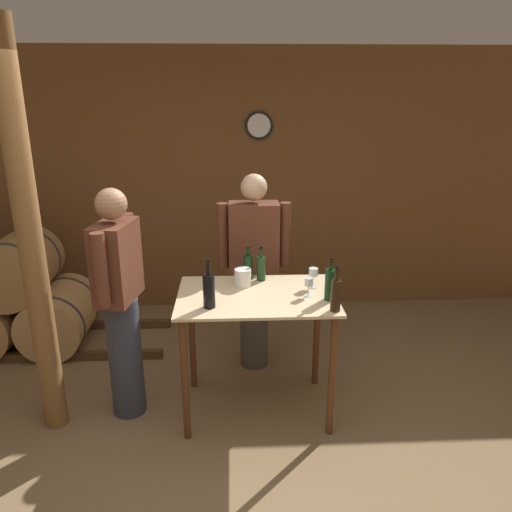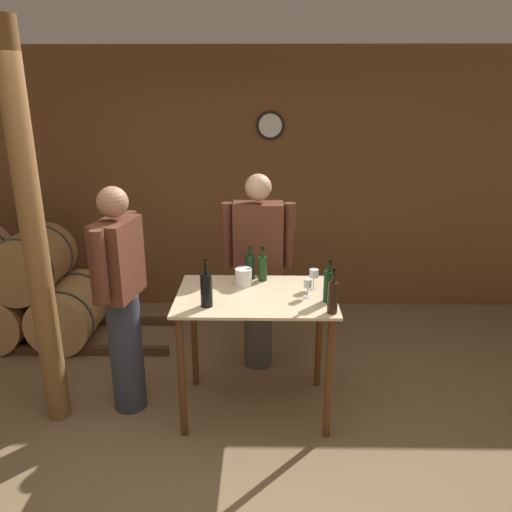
# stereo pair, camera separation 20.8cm
# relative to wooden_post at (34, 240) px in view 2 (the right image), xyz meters

# --- Properties ---
(ground_plane) EXTENTS (14.00, 14.00, 0.00)m
(ground_plane) POSITION_rel_wooden_post_xyz_m (1.26, -0.62, -1.35)
(ground_plane) COLOR brown
(back_wall) EXTENTS (8.40, 0.08, 2.70)m
(back_wall) POSITION_rel_wooden_post_xyz_m (1.26, 2.07, 0.00)
(back_wall) COLOR brown
(back_wall) RESTS_ON ground_plane
(barrel_rack) EXTENTS (3.16, 0.76, 1.08)m
(barrel_rack) POSITION_rel_wooden_post_xyz_m (-0.93, 1.19, -0.88)
(barrel_rack) COLOR #4C331E
(barrel_rack) RESTS_ON ground_plane
(tasting_table) EXTENTS (1.11, 0.75, 0.93)m
(tasting_table) POSITION_rel_wooden_post_xyz_m (1.45, 0.11, -0.60)
(tasting_table) COLOR beige
(tasting_table) RESTS_ON ground_plane
(wooden_post) EXTENTS (0.16, 0.16, 2.70)m
(wooden_post) POSITION_rel_wooden_post_xyz_m (0.00, 0.00, 0.00)
(wooden_post) COLOR brown
(wooden_post) RESTS_ON ground_plane
(wine_bottle_far_left) EXTENTS (0.08, 0.08, 0.32)m
(wine_bottle_far_left) POSITION_rel_wooden_post_xyz_m (1.13, -0.09, -0.30)
(wine_bottle_far_left) COLOR black
(wine_bottle_far_left) RESTS_ON tasting_table
(wine_bottle_left) EXTENTS (0.07, 0.07, 0.27)m
(wine_bottle_left) POSITION_rel_wooden_post_xyz_m (1.40, 0.41, -0.32)
(wine_bottle_left) COLOR black
(wine_bottle_left) RESTS_ON tasting_table
(wine_bottle_center) EXTENTS (0.07, 0.07, 0.26)m
(wine_bottle_center) POSITION_rel_wooden_post_xyz_m (1.50, 0.39, -0.32)
(wine_bottle_center) COLOR #193819
(wine_bottle_center) RESTS_ON tasting_table
(wine_bottle_right) EXTENTS (0.07, 0.07, 0.29)m
(wine_bottle_right) POSITION_rel_wooden_post_xyz_m (1.94, -0.00, -0.31)
(wine_bottle_right) COLOR black
(wine_bottle_right) RESTS_ON tasting_table
(wine_bottle_far_right) EXTENTS (0.07, 0.07, 0.29)m
(wine_bottle_far_right) POSITION_rel_wooden_post_xyz_m (1.94, -0.18, -0.31)
(wine_bottle_far_right) COLOR black
(wine_bottle_far_right) RESTS_ON tasting_table
(wine_glass_near_left) EXTENTS (0.06, 0.06, 0.13)m
(wine_glass_near_left) POSITION_rel_wooden_post_xyz_m (1.81, 0.07, -0.33)
(wine_glass_near_left) COLOR silver
(wine_glass_near_left) RESTS_ON tasting_table
(wine_glass_near_center) EXTENTS (0.07, 0.07, 0.15)m
(wine_glass_near_center) POSITION_rel_wooden_post_xyz_m (1.86, 0.22, -0.31)
(wine_glass_near_center) COLOR silver
(wine_glass_near_center) RESTS_ON tasting_table
(ice_bucket) EXTENTS (0.12, 0.12, 0.13)m
(ice_bucket) POSITION_rel_wooden_post_xyz_m (1.36, 0.28, -0.36)
(ice_bucket) COLOR white
(ice_bucket) RESTS_ON tasting_table
(person_host) EXTENTS (0.59, 0.24, 1.67)m
(person_host) POSITION_rel_wooden_post_xyz_m (1.46, 0.76, -0.47)
(person_host) COLOR #4C4742
(person_host) RESTS_ON ground_plane
(person_visitor_with_scarf) EXTENTS (0.29, 0.58, 1.69)m
(person_visitor_with_scarf) POSITION_rel_wooden_post_xyz_m (0.50, 0.12, -0.46)
(person_visitor_with_scarf) COLOR #333847
(person_visitor_with_scarf) RESTS_ON ground_plane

